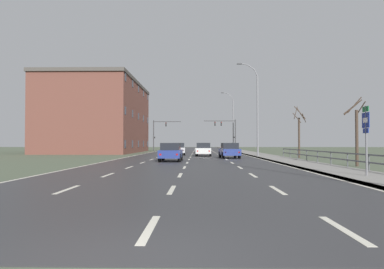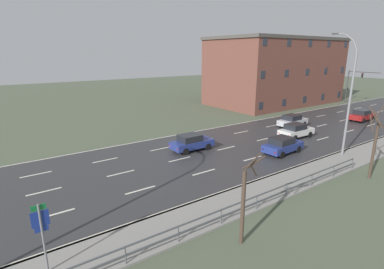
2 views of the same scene
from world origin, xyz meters
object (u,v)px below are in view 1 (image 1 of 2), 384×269
object	(u,v)px
traffic_signal_left	(159,131)
brick_building	(99,117)
car_near_left	(171,152)
car_mid_centre	(229,150)
traffic_signal_right	(227,129)
car_distant	(203,148)
car_far_left	(204,149)
street_lamp_distant	(232,122)
car_far_right	(178,149)
highway_sign	(366,132)
street_lamp_midground	(256,111)

from	to	relation	value
traffic_signal_left	brick_building	distance (m)	14.15
car_near_left	car_mid_centre	bearing A→B (deg)	49.93
traffic_signal_right	car_distant	world-z (taller)	traffic_signal_right
car_near_left	car_mid_centre	distance (m)	8.42
traffic_signal_left	car_far_left	xyz separation A→B (m)	(8.36, -27.58, -3.16)
street_lamp_distant	traffic_signal_right	size ratio (longest dim) A/B	1.88
car_far_right	brick_building	xyz separation A→B (m)	(-13.83, 12.88, 4.99)
traffic_signal_left	car_far_right	bearing A→B (deg)	-77.85
highway_sign	car_far_right	bearing A→B (deg)	108.75
brick_building	car_near_left	bearing A→B (deg)	-63.64
street_lamp_distant	brick_building	xyz separation A→B (m)	(-23.02, -10.54, 0.22)
car_far_left	brick_building	bearing A→B (deg)	137.29
traffic_signal_right	car_near_left	distance (m)	38.90
car_mid_centre	car_far_right	bearing A→B (deg)	118.74
car_mid_centre	highway_sign	bearing A→B (deg)	-81.51
car_near_left	traffic_signal_left	bearing A→B (deg)	98.60
car_far_left	car_far_right	xyz separation A→B (m)	(-3.22, 3.68, 0.00)
car_near_left	brick_building	world-z (taller)	brick_building
traffic_signal_left	car_distant	xyz separation A→B (m)	(8.44, -13.25, -3.16)
street_lamp_midground	traffic_signal_left	size ratio (longest dim) A/B	1.79
highway_sign	traffic_signal_right	world-z (taller)	traffic_signal_right
street_lamp_distant	traffic_signal_left	size ratio (longest dim) A/B	1.91
traffic_signal_right	traffic_signal_left	size ratio (longest dim) A/B	1.02
highway_sign	brick_building	size ratio (longest dim) A/B	0.13
street_lamp_midground	car_far_right	world-z (taller)	street_lamp_midground
car_distant	highway_sign	bearing A→B (deg)	-80.87
car_mid_centre	car_far_right	world-z (taller)	same
street_lamp_midground	car_distant	size ratio (longest dim) A/B	2.60
highway_sign	traffic_signal_right	distance (m)	52.29
street_lamp_distant	car_far_right	world-z (taller)	street_lamp_distant
street_lamp_distant	car_near_left	world-z (taller)	street_lamp_distant
traffic_signal_right	car_mid_centre	distance (m)	31.85
car_distant	car_far_right	bearing A→B (deg)	-107.64
street_lamp_distant	car_near_left	xyz separation A→B (m)	(-8.92, -39.00, -4.77)
car_near_left	street_lamp_midground	bearing A→B (deg)	49.93
street_lamp_distant	car_far_right	xyz separation A→B (m)	(-9.19, -23.42, -4.77)
traffic_signal_right	car_distant	bearing A→B (deg)	-112.25
car_far_left	car_distant	world-z (taller)	same
car_far_left	car_far_right	bearing A→B (deg)	132.60
car_far_left	car_distant	bearing A→B (deg)	91.15
street_lamp_midground	car_distant	bearing A→B (deg)	110.30
street_lamp_distant	highway_sign	world-z (taller)	street_lamp_distant
highway_sign	car_far_left	world-z (taller)	highway_sign
traffic_signal_left	brick_building	xyz separation A→B (m)	(-8.68, -11.02, 1.83)
street_lamp_distant	street_lamp_midground	bearing A→B (deg)	-90.01
highway_sign	car_far_right	xyz separation A→B (m)	(-10.13, 29.83, -1.28)
traffic_signal_right	brick_building	bearing A→B (deg)	-156.57
car_mid_centre	car_far_left	bearing A→B (deg)	111.55
street_lamp_distant	brick_building	distance (m)	25.32
highway_sign	street_lamp_midground	bearing A→B (deg)	92.19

